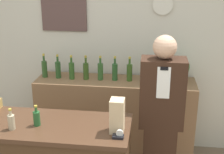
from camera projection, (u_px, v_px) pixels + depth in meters
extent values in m
cube|color=beige|center=(111.00, 45.00, 3.90)|extent=(5.20, 0.06, 2.70)
cube|color=#523A38|center=(64.00, 8.00, 3.78)|extent=(0.56, 0.02, 0.56)
cylinder|color=beige|center=(163.00, 5.00, 3.62)|extent=(0.23, 0.03, 0.23)
cube|color=brown|center=(115.00, 117.00, 3.89)|extent=(1.91, 0.47, 0.98)
cube|color=#442B1C|center=(46.00, 126.00, 2.70)|extent=(1.46, 0.60, 0.04)
cube|color=#331E14|center=(162.00, 93.00, 2.98)|extent=(0.42, 0.25, 0.68)
cube|color=white|center=(163.00, 83.00, 2.81)|extent=(0.12, 0.01, 0.30)
cube|color=black|center=(164.00, 69.00, 2.76)|extent=(0.07, 0.01, 0.03)
sphere|color=tan|center=(165.00, 47.00, 2.83)|extent=(0.22, 0.22, 0.22)
cylinder|color=#9E998E|center=(178.00, 79.00, 3.63)|extent=(0.20, 0.20, 0.09)
sphere|color=#2D6B2D|center=(179.00, 67.00, 3.58)|extent=(0.25, 0.25, 0.25)
cube|color=tan|center=(117.00, 116.00, 2.52)|extent=(0.12, 0.13, 0.29)
cube|color=black|center=(118.00, 137.00, 2.46)|extent=(0.09, 0.06, 0.02)
cylinder|color=silver|center=(120.00, 133.00, 2.45)|extent=(0.06, 0.02, 0.06)
cylinder|color=tan|center=(11.00, 122.00, 2.58)|extent=(0.06, 0.06, 0.13)
cylinder|color=tan|center=(10.00, 113.00, 2.56)|extent=(0.02, 0.02, 0.04)
cylinder|color=#B29933|center=(10.00, 110.00, 2.55)|extent=(0.03, 0.03, 0.01)
cylinder|color=#24562A|center=(37.00, 119.00, 2.65)|extent=(0.06, 0.06, 0.13)
cylinder|color=#24562A|center=(36.00, 109.00, 2.62)|extent=(0.02, 0.02, 0.04)
cylinder|color=#B29933|center=(36.00, 106.00, 2.61)|extent=(0.03, 0.03, 0.01)
cylinder|color=#2A4C22|center=(45.00, 69.00, 3.82)|extent=(0.07, 0.07, 0.20)
cylinder|color=#2A4C22|center=(44.00, 58.00, 3.77)|extent=(0.03, 0.03, 0.07)
cylinder|color=#B29933|center=(43.00, 55.00, 3.76)|extent=(0.03, 0.03, 0.02)
cylinder|color=#274B23|center=(58.00, 70.00, 3.79)|extent=(0.07, 0.07, 0.20)
cylinder|color=#274B23|center=(57.00, 59.00, 3.74)|extent=(0.03, 0.03, 0.07)
cylinder|color=#B29933|center=(57.00, 55.00, 3.73)|extent=(0.03, 0.03, 0.02)
cylinder|color=#2F5522|center=(72.00, 71.00, 3.75)|extent=(0.07, 0.07, 0.20)
cylinder|color=#2F5522|center=(71.00, 60.00, 3.71)|extent=(0.03, 0.03, 0.07)
cylinder|color=#B29933|center=(71.00, 56.00, 3.69)|extent=(0.03, 0.03, 0.02)
cylinder|color=#314D1D|center=(86.00, 71.00, 3.74)|extent=(0.07, 0.07, 0.20)
cylinder|color=#314D1D|center=(86.00, 60.00, 3.69)|extent=(0.03, 0.03, 0.07)
cylinder|color=#B29933|center=(86.00, 57.00, 3.68)|extent=(0.03, 0.03, 0.02)
cylinder|color=#2F5828|center=(100.00, 72.00, 3.73)|extent=(0.07, 0.07, 0.20)
cylinder|color=#2F5828|center=(100.00, 61.00, 3.68)|extent=(0.03, 0.03, 0.07)
cylinder|color=#B29933|center=(100.00, 57.00, 3.67)|extent=(0.03, 0.03, 0.02)
cylinder|color=#285126|center=(115.00, 72.00, 3.71)|extent=(0.07, 0.07, 0.20)
cylinder|color=#285126|center=(115.00, 61.00, 3.66)|extent=(0.03, 0.03, 0.07)
cylinder|color=#B29933|center=(115.00, 57.00, 3.65)|extent=(0.03, 0.03, 0.02)
cylinder|color=#33541E|center=(129.00, 73.00, 3.69)|extent=(0.07, 0.07, 0.20)
cylinder|color=#33541E|center=(130.00, 62.00, 3.65)|extent=(0.03, 0.03, 0.07)
cylinder|color=#B29933|center=(130.00, 58.00, 3.63)|extent=(0.03, 0.03, 0.02)
cylinder|color=#32551E|center=(144.00, 74.00, 3.66)|extent=(0.07, 0.07, 0.20)
cylinder|color=#32551E|center=(145.00, 62.00, 3.61)|extent=(0.03, 0.03, 0.07)
cylinder|color=#B29933|center=(145.00, 59.00, 3.60)|extent=(0.03, 0.03, 0.02)
cylinder|color=#315029|center=(159.00, 74.00, 3.64)|extent=(0.07, 0.07, 0.20)
cylinder|color=#315029|center=(160.00, 63.00, 3.59)|extent=(0.03, 0.03, 0.07)
cylinder|color=#B29933|center=(160.00, 59.00, 3.58)|extent=(0.03, 0.03, 0.02)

